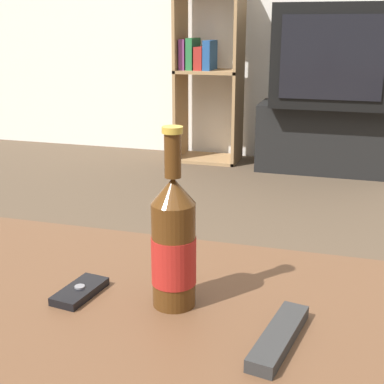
% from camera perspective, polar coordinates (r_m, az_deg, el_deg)
% --- Properties ---
extents(coffee_table, '(1.36, 0.69, 0.45)m').
position_cam_1_polar(coffee_table, '(0.93, -10.47, -15.71)').
color(coffee_table, brown).
rests_on(coffee_table, ground_plane).
extents(tv_stand, '(0.87, 0.37, 0.42)m').
position_cam_1_polar(tv_stand, '(3.52, 14.26, 5.64)').
color(tv_stand, black).
rests_on(tv_stand, ground_plane).
extents(television, '(0.69, 0.58, 0.59)m').
position_cam_1_polar(television, '(3.45, 14.90, 13.92)').
color(television, black).
rests_on(television, tv_stand).
extents(bookshelf, '(0.42, 0.30, 1.21)m').
position_cam_1_polar(bookshelf, '(3.63, 1.56, 13.13)').
color(bookshelf, '#99754C').
rests_on(bookshelf, ground_plane).
extents(beer_bottle, '(0.07, 0.07, 0.30)m').
position_cam_1_polar(beer_bottle, '(0.86, -1.97, -5.60)').
color(beer_bottle, '#47280F').
rests_on(beer_bottle, coffee_table).
extents(cell_phone, '(0.06, 0.11, 0.02)m').
position_cam_1_polar(cell_phone, '(0.95, -11.86, -10.31)').
color(cell_phone, black).
rests_on(cell_phone, coffee_table).
extents(remote_control, '(0.07, 0.18, 0.02)m').
position_cam_1_polar(remote_control, '(0.82, 9.31, -14.85)').
color(remote_control, '#282828').
rests_on(remote_control, coffee_table).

